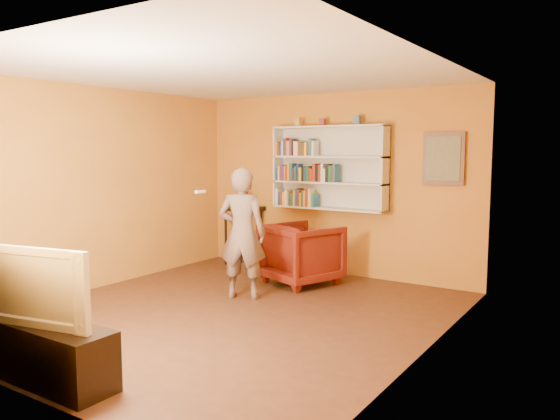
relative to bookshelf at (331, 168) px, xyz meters
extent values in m
cube|color=#442616|center=(0.00, -2.41, -1.65)|extent=(5.30, 5.80, 0.12)
cube|color=#C17924|center=(0.00, 0.11, -0.24)|extent=(5.30, 0.04, 2.70)
cube|color=#C17924|center=(0.00, -4.93, -0.24)|extent=(5.30, 0.04, 2.70)
cube|color=#C17924|center=(-2.27, -2.41, -0.24)|extent=(0.04, 5.80, 2.70)
cube|color=#C17924|center=(2.27, -2.41, -0.24)|extent=(0.04, 5.80, 2.70)
cube|color=silver|center=(0.00, -2.41, 1.14)|extent=(5.30, 5.80, 0.06)
cube|color=silver|center=(0.00, 0.07, 0.01)|extent=(1.80, 0.03, 1.20)
cube|color=silver|center=(-0.89, -0.06, 0.01)|extent=(0.03, 0.28, 1.20)
cube|color=silver|center=(0.89, -0.06, 0.01)|extent=(0.03, 0.28, 1.20)
cube|color=silver|center=(0.00, -0.06, -0.59)|extent=(1.80, 0.28, 0.03)
cube|color=silver|center=(0.00, -0.06, -0.21)|extent=(1.80, 0.28, 0.03)
cube|color=silver|center=(0.00, -0.06, 0.17)|extent=(1.80, 0.28, 0.03)
cube|color=silver|center=(0.00, -0.06, 0.61)|extent=(1.80, 0.28, 0.03)
cube|color=white|center=(-0.84, -0.12, -0.45)|extent=(0.04, 0.15, 0.25)
cube|color=#214297|center=(-0.80, -0.12, -0.48)|extent=(0.04, 0.14, 0.20)
cube|color=maroon|center=(-0.76, -0.10, -0.48)|extent=(0.04, 0.19, 0.20)
cube|color=yellow|center=(-0.72, -0.12, -0.48)|extent=(0.03, 0.15, 0.21)
cube|color=white|center=(-0.68, -0.10, -0.46)|extent=(0.04, 0.19, 0.24)
cube|color=gold|center=(-0.64, -0.10, -0.47)|extent=(0.03, 0.18, 0.22)
cube|color=#214297|center=(-0.60, -0.10, -0.48)|extent=(0.03, 0.18, 0.19)
cube|color=#16633B|center=(-0.57, -0.11, -0.48)|extent=(0.04, 0.15, 0.19)
cube|color=gold|center=(-0.53, -0.11, -0.45)|extent=(0.03, 0.15, 0.25)
cube|color=#214297|center=(-0.49, -0.10, -0.45)|extent=(0.04, 0.18, 0.27)
cube|color=maroon|center=(-0.45, -0.11, -0.45)|extent=(0.03, 0.16, 0.26)
cube|color=gold|center=(-0.41, -0.11, -0.48)|extent=(0.03, 0.16, 0.20)
cube|color=#16633B|center=(-0.38, -0.11, -0.46)|extent=(0.03, 0.16, 0.24)
cube|color=gold|center=(-0.35, -0.10, -0.46)|extent=(0.04, 0.18, 0.24)
cube|color=maroon|center=(-0.30, -0.12, -0.45)|extent=(0.04, 0.15, 0.26)
cube|color=white|center=(-0.27, -0.10, -0.45)|extent=(0.03, 0.17, 0.27)
cube|color=yellow|center=(-0.24, -0.10, -0.47)|extent=(0.02, 0.17, 0.22)
cube|color=#246385|center=(-0.20, -0.11, -0.48)|extent=(0.04, 0.16, 0.19)
cube|color=#214297|center=(-0.84, -0.10, -0.10)|extent=(0.04, 0.18, 0.19)
cube|color=yellow|center=(-0.80, -0.10, -0.09)|extent=(0.03, 0.18, 0.22)
cube|color=#57287A|center=(-0.77, -0.12, -0.09)|extent=(0.03, 0.15, 0.23)
cube|color=#57287A|center=(-0.73, -0.11, -0.08)|extent=(0.04, 0.15, 0.24)
cube|color=gold|center=(-0.70, -0.10, -0.09)|extent=(0.02, 0.18, 0.23)
cube|color=maroon|center=(-0.66, -0.11, -0.08)|extent=(0.03, 0.15, 0.24)
cube|color=gold|center=(-0.63, -0.10, -0.07)|extent=(0.04, 0.17, 0.27)
cube|color=#246385|center=(-0.58, -0.12, -0.07)|extent=(0.04, 0.14, 0.26)
cube|color=#57287A|center=(-0.54, -0.10, -0.10)|extent=(0.03, 0.17, 0.19)
cube|color=#246385|center=(-0.50, -0.12, -0.09)|extent=(0.04, 0.14, 0.22)
cube|color=#214297|center=(-0.46, -0.12, -0.07)|extent=(0.03, 0.14, 0.26)
cube|color=yellow|center=(-0.42, -0.12, -0.10)|extent=(0.04, 0.15, 0.20)
cube|color=black|center=(-0.38, -0.10, -0.09)|extent=(0.03, 0.19, 0.22)
cube|color=#214297|center=(-0.34, -0.11, -0.09)|extent=(0.04, 0.15, 0.22)
cube|color=#16633B|center=(-0.30, -0.11, -0.09)|extent=(0.04, 0.15, 0.23)
cube|color=maroon|center=(-0.26, -0.12, -0.10)|extent=(0.03, 0.15, 0.20)
cube|color=maroon|center=(-0.23, -0.10, -0.10)|extent=(0.03, 0.18, 0.19)
cube|color=maroon|center=(-0.18, -0.10, -0.07)|extent=(0.04, 0.18, 0.27)
cube|color=black|center=(-0.13, -0.11, -0.08)|extent=(0.04, 0.15, 0.24)
cube|color=maroon|center=(-0.09, -0.11, -0.07)|extent=(0.04, 0.15, 0.25)
cube|color=white|center=(-0.05, -0.11, -0.07)|extent=(0.03, 0.17, 0.27)
cube|color=white|center=(-0.01, -0.10, -0.10)|extent=(0.04, 0.18, 0.20)
cube|color=black|center=(0.03, -0.12, -0.07)|extent=(0.04, 0.15, 0.26)
cube|color=#16633B|center=(0.08, -0.10, -0.08)|extent=(0.04, 0.18, 0.24)
cube|color=maroon|center=(0.12, -0.11, -0.08)|extent=(0.02, 0.15, 0.25)
cube|color=#246385|center=(0.15, -0.10, -0.07)|extent=(0.03, 0.18, 0.26)
cube|color=gold|center=(-0.85, -0.10, 0.29)|extent=(0.03, 0.18, 0.21)
cube|color=maroon|center=(-0.81, -0.10, 0.28)|extent=(0.04, 0.17, 0.19)
cube|color=#214297|center=(-0.76, -0.12, 0.28)|extent=(0.03, 0.14, 0.19)
cube|color=white|center=(-0.74, -0.11, 0.29)|extent=(0.02, 0.16, 0.22)
cube|color=#214297|center=(-0.71, -0.10, 0.31)|extent=(0.03, 0.18, 0.26)
cube|color=maroon|center=(-0.67, -0.11, 0.31)|extent=(0.03, 0.15, 0.27)
cube|color=gold|center=(-0.63, -0.10, 0.29)|extent=(0.04, 0.17, 0.22)
cube|color=#57287A|center=(-0.59, -0.10, 0.31)|extent=(0.04, 0.17, 0.26)
cube|color=black|center=(-0.55, -0.11, 0.30)|extent=(0.03, 0.16, 0.24)
cube|color=white|center=(-0.52, -0.12, 0.29)|extent=(0.03, 0.14, 0.22)
cube|color=white|center=(-0.48, -0.10, 0.28)|extent=(0.04, 0.17, 0.20)
cube|color=maroon|center=(-0.44, -0.10, 0.28)|extent=(0.04, 0.18, 0.21)
cube|color=#16633B|center=(-0.40, -0.12, 0.28)|extent=(0.03, 0.15, 0.21)
cube|color=maroon|center=(-0.37, -0.11, 0.28)|extent=(0.03, 0.15, 0.19)
cube|color=yellow|center=(-0.33, -0.10, 0.28)|extent=(0.04, 0.17, 0.20)
cube|color=maroon|center=(-0.29, -0.10, 0.28)|extent=(0.02, 0.17, 0.19)
cube|color=#246385|center=(-0.25, -0.11, 0.31)|extent=(0.04, 0.15, 0.26)
cube|color=white|center=(-0.21, -0.11, 0.29)|extent=(0.03, 0.16, 0.22)
cube|color=gold|center=(-0.53, -0.06, 0.68)|extent=(0.08, 0.08, 0.12)
cube|color=#892D42|center=(-0.11, -0.06, 0.67)|extent=(0.08, 0.08, 0.10)
cube|color=slate|center=(0.44, -0.06, 0.68)|extent=(0.09, 0.09, 0.13)
cube|color=#553218|center=(1.65, 0.06, 0.16)|extent=(0.55, 0.04, 0.70)
cube|color=gray|center=(1.65, 0.03, 0.16)|extent=(0.45, 0.02, 0.58)
cylinder|color=black|center=(-1.74, -0.33, -1.15)|extent=(0.04, 0.04, 0.89)
cylinder|color=black|center=(-1.27, -0.33, -1.15)|extent=(0.04, 0.04, 0.89)
cylinder|color=black|center=(-1.74, 0.01, -1.15)|extent=(0.04, 0.04, 0.89)
cylinder|color=black|center=(-1.27, 0.01, -1.15)|extent=(0.04, 0.04, 0.89)
cube|color=black|center=(-1.50, -0.16, -0.68)|extent=(0.58, 0.44, 0.06)
cylinder|color=maroon|center=(-1.50, -0.16, -0.63)|extent=(0.11, 0.11, 0.02)
cylinder|color=maroon|center=(-1.50, -0.16, -0.55)|extent=(0.03, 0.03, 0.14)
ellipsoid|color=maroon|center=(-1.50, -0.16, -0.43)|extent=(0.15, 0.15, 0.10)
cylinder|color=beige|center=(-1.43, -0.16, -0.44)|extent=(0.01, 0.01, 0.11)
cylinder|color=beige|center=(-1.44, -0.11, -0.44)|extent=(0.01, 0.01, 0.11)
cylinder|color=beige|center=(-1.48, -0.09, -0.44)|extent=(0.01, 0.01, 0.11)
cylinder|color=beige|center=(-1.53, -0.09, -0.44)|extent=(0.01, 0.01, 0.11)
cylinder|color=beige|center=(-1.57, -0.11, -0.44)|extent=(0.01, 0.01, 0.11)
cylinder|color=beige|center=(-1.58, -0.16, -0.44)|extent=(0.01, 0.01, 0.11)
cylinder|color=beige|center=(-1.57, -0.20, -0.44)|extent=(0.01, 0.01, 0.11)
cylinder|color=beige|center=(-1.53, -0.23, -0.44)|extent=(0.01, 0.01, 0.11)
cylinder|color=beige|center=(-1.48, -0.23, -0.44)|extent=(0.01, 0.01, 0.11)
cylinder|color=beige|center=(-1.44, -0.20, -0.44)|extent=(0.01, 0.01, 0.11)
imported|color=#4E0905|center=(-0.04, -0.75, -1.17)|extent=(1.17, 1.18, 0.85)
imported|color=#6F5A51|center=(-0.28, -1.80, -0.77)|extent=(0.70, 0.59, 1.65)
cube|color=white|center=(-0.61, -2.20, -0.23)|extent=(0.04, 0.15, 0.04)
cube|color=black|center=(-0.11, -4.66, -1.35)|extent=(1.35, 0.40, 0.48)
imported|color=black|center=(-0.11, -4.66, -0.80)|extent=(1.11, 0.36, 0.63)
camera|label=1|loc=(3.80, -7.17, 0.27)|focal=35.00mm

